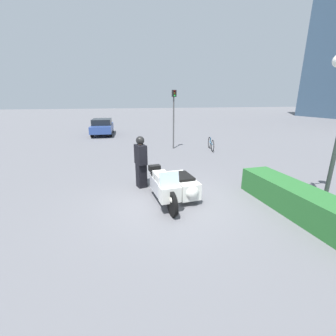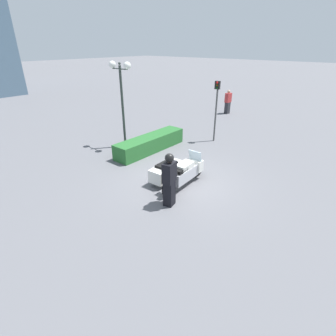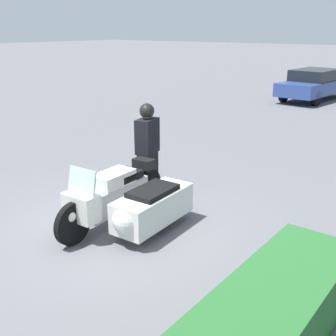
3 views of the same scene
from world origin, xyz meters
name	(u,v)px [view 1 (image 1 of 3)]	position (x,y,z in m)	size (l,w,h in m)	color
ground_plane	(171,201)	(0.00, 0.00, 0.00)	(160.00, 160.00, 0.00)	slate
police_motorcycle	(174,186)	(-0.06, 0.11, 0.48)	(2.62, 1.32, 1.17)	black
officer_rider	(141,161)	(-1.45, -0.70, 0.97)	(0.56, 0.41, 1.84)	black
hedge_bush_curbside	(299,201)	(1.69, 3.16, 0.37)	(4.08, 0.93, 0.75)	#28662D
traffic_light_far	(174,111)	(-7.54, 2.32, 2.35)	(0.23, 0.28, 3.60)	#4C4C4C
parked_car_background	(102,126)	(-14.96, -2.14, 0.75)	(4.58, 2.07, 1.40)	#2D478C
bicycle_parked	(211,144)	(-6.58, 4.48, 0.36)	(1.77, 0.50, 0.79)	black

